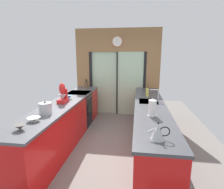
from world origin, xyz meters
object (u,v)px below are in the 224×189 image
(mixing_bowl_near, at_px, (20,127))
(kettle, at_px, (158,132))
(stock_pot, at_px, (45,108))
(mixing_bowl_far, at_px, (69,97))
(knife_block, at_px, (86,85))
(mixing_bowl_mid, at_px, (34,119))
(soap_bottle_near, at_px, (148,93))
(paper_towel_roll, at_px, (152,108))
(stand_mixer, at_px, (63,95))
(oven_range, at_px, (79,109))
(soap_bottle_far, at_px, (147,91))

(mixing_bowl_near, xyz_separation_m, kettle, (1.78, -0.02, 0.06))
(stock_pot, xyz_separation_m, kettle, (1.78, -0.71, 0.00))
(mixing_bowl_far, xyz_separation_m, stock_pot, (-0.00, -1.06, 0.05))
(mixing_bowl_near, xyz_separation_m, knife_block, (0.00, 3.20, 0.06))
(mixing_bowl_near, bearing_deg, mixing_bowl_mid, 90.00)
(mixing_bowl_near, distance_m, kettle, 1.78)
(soap_bottle_near, bearing_deg, paper_towel_roll, -90.00)
(mixing_bowl_near, height_order, mixing_bowl_far, mixing_bowl_far)
(mixing_bowl_near, bearing_deg, stand_mixer, 90.00)
(stand_mixer, distance_m, kettle, 2.30)
(oven_range, bearing_deg, paper_towel_roll, -43.04)
(mixing_bowl_far, distance_m, knife_block, 1.44)
(mixing_bowl_near, height_order, stand_mixer, stand_mixer)
(kettle, bearing_deg, oven_range, 125.49)
(oven_range, distance_m, soap_bottle_near, 1.90)
(oven_range, xyz_separation_m, knife_block, (0.02, 0.69, 0.57))
(oven_range, distance_m, soap_bottle_far, 1.88)
(mixing_bowl_mid, height_order, stand_mixer, stand_mixer)
(mixing_bowl_far, relative_size, paper_towel_roll, 0.50)
(mixing_bowl_far, relative_size, stock_pot, 0.69)
(knife_block, bearing_deg, paper_towel_roll, -53.13)
(stand_mixer, height_order, soap_bottle_near, stand_mixer)
(mixing_bowl_near, height_order, stock_pot, stock_pot)
(stock_pot, height_order, paper_towel_roll, paper_towel_roll)
(knife_block, relative_size, soap_bottle_far, 1.23)
(mixing_bowl_mid, height_order, soap_bottle_near, soap_bottle_near)
(stand_mixer, distance_m, stock_pot, 0.74)
(mixing_bowl_mid, relative_size, paper_towel_roll, 0.66)
(stock_pot, relative_size, soap_bottle_near, 0.94)
(stand_mixer, relative_size, soap_bottle_near, 1.83)
(mixing_bowl_near, bearing_deg, stock_pot, 90.00)
(stock_pot, distance_m, kettle, 1.92)
(stock_pot, bearing_deg, knife_block, 90.00)
(stock_pot, bearing_deg, paper_towel_roll, 4.23)
(oven_range, relative_size, mixing_bowl_mid, 4.70)
(stock_pot, xyz_separation_m, soap_bottle_far, (1.78, 1.76, -0.01))
(knife_block, xyz_separation_m, stand_mixer, (-0.00, -1.77, 0.06))
(stock_pot, bearing_deg, mixing_bowl_near, -90.00)
(kettle, relative_size, soap_bottle_near, 1.12)
(mixing_bowl_near, distance_m, soap_bottle_near, 2.89)
(oven_range, xyz_separation_m, soap_bottle_near, (1.80, -0.23, 0.56))
(oven_range, relative_size, kettle, 3.58)
(oven_range, relative_size, mixing_bowl_far, 6.20)
(soap_bottle_far, xyz_separation_m, paper_towel_roll, (-0.00, -1.63, 0.04))
(soap_bottle_near, xyz_separation_m, soap_bottle_far, (0.00, 0.18, -0.01))
(oven_range, height_order, stock_pot, stock_pot)
(knife_block, height_order, kettle, knife_block)
(mixing_bowl_far, xyz_separation_m, knife_block, (0.00, 1.44, 0.06))
(oven_range, bearing_deg, stand_mixer, -89.02)
(mixing_bowl_mid, bearing_deg, soap_bottle_near, 47.53)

